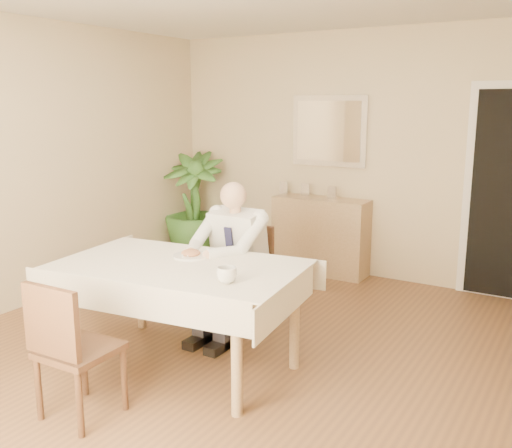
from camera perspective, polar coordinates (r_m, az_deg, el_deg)
The scene contains 16 objects.
room at distance 3.97m, azimuth -2.63°, elevation 4.04°, with size 5.00×5.02×2.60m.
mirror at distance 6.29m, azimuth 7.30°, elevation 9.20°, with size 0.86×0.04×0.76m.
dining_table at distance 4.04m, azimuth -7.66°, elevation -5.12°, with size 1.84×1.23×0.75m.
chair_far at distance 4.77m, azimuth -0.97°, elevation -4.66°, with size 0.43×0.43×0.86m.
chair_near at distance 3.54m, azimuth -18.24°, elevation -11.37°, with size 0.42×0.42×0.86m.
seated_man at distance 4.49m, azimuth -2.91°, elevation -2.96°, with size 0.48×0.72×1.24m.
plate at distance 4.18m, azimuth -6.53°, elevation -3.18°, with size 0.26×0.26×0.02m, color white.
food at distance 4.17m, azimuth -6.54°, elevation -2.89°, with size 0.14×0.14×0.06m, color brown.
knife at distance 4.10m, azimuth -6.61°, elevation -3.22°, with size 0.01×0.01×0.13m, color silver.
fork at distance 4.15m, azimuth -7.48°, elevation -3.06°, with size 0.01×0.01×0.13m, color silver.
coffee_mug at distance 3.56m, azimuth -2.94°, elevation -5.11°, with size 0.13×0.13×0.10m, color white.
sideboard at distance 6.31m, azimuth 6.47°, elevation -1.17°, with size 1.04×0.36×0.84m, color tan.
photo_frame_left at distance 6.50m, azimuth 2.80°, elevation 3.66°, with size 0.10×0.02×0.14m, color silver.
photo_frame_center at distance 6.35m, azimuth 4.94°, elevation 3.44°, with size 0.10×0.02×0.14m, color silver.
photo_frame_right at distance 6.17m, azimuth 7.60°, elevation 3.12°, with size 0.10×0.02×0.14m, color silver.
potted_palm at distance 6.89m, azimuth -6.26°, elevation 1.84°, with size 0.71×0.71×1.28m, color #2E5C20.
Camera 1 is at (2.20, -3.26, 1.85)m, focal length 40.00 mm.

